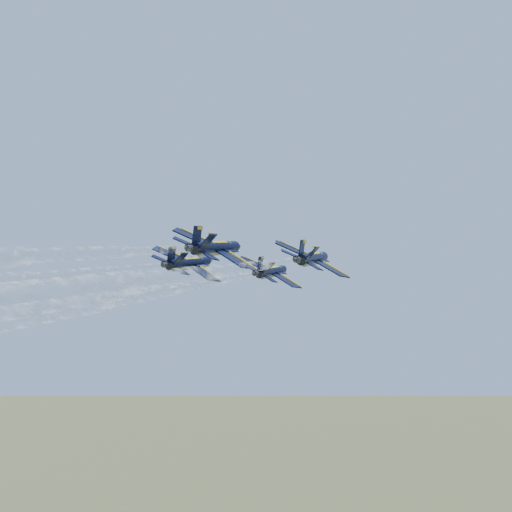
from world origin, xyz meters
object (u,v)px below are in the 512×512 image
Objects in this scene: jet_left at (190,263)px; jet_right at (313,259)px; jet_slot at (217,248)px; jet_lead at (272,272)px.

jet_left is 21.32m from jet_right.
jet_left is 16.79m from jet_slot.
jet_left is 1.00× the size of jet_slot.
jet_left and jet_slot have the same top height.
jet_right is (19.58, 8.43, 0.00)m from jet_left.
jet_slot is (14.29, -8.82, 0.00)m from jet_left.
jet_lead is at bearing 56.31° from jet_left.
jet_lead is 1.00× the size of jet_right.
jet_right is (15.28, -9.31, 0.00)m from jet_lead.
jet_lead is 1.00× the size of jet_left.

